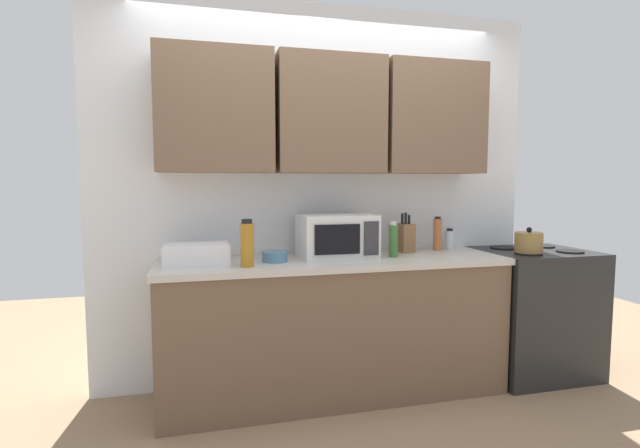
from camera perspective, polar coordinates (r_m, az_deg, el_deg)
name	(u,v)px	position (r m, az deg, el deg)	size (l,w,h in m)	color
wall_back_with_cabinets	(325,155)	(3.26, 0.62, 8.26)	(3.10, 0.38, 2.60)	white
counter_run	(334,326)	(3.17, 1.73, -12.16)	(2.23, 0.63, 0.90)	brown
stove_range	(533,311)	(3.84, 24.19, -9.55)	(0.76, 0.64, 0.91)	black
kettle	(529,242)	(3.53, 23.76, -2.02)	(0.18, 0.18, 0.17)	olive
microwave	(337,236)	(3.10, 2.00, -1.44)	(0.48, 0.37, 0.28)	silver
dish_rack	(197,254)	(2.94, -14.58, -3.52)	(0.38, 0.30, 0.12)	silver
knife_block	(405,237)	(3.38, 10.14, -1.59)	(0.12, 0.14, 0.28)	brown
bottle_spice_jar	(437,234)	(3.52, 13.91, -1.17)	(0.06, 0.06, 0.24)	#BC6638
bottle_clear_tall	(450,239)	(3.63, 15.28, -1.77)	(0.07, 0.07, 0.15)	silver
bottle_amber_vinegar	(247,244)	(2.78, -8.74, -2.37)	(0.08, 0.08, 0.28)	#AD701E
bottle_green_oil	(393,240)	(3.15, 8.81, -1.93)	(0.06, 0.06, 0.23)	#386B2D
bowl_ceramic_small	(275,256)	(2.95, -5.47, -3.90)	(0.16, 0.16, 0.06)	teal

